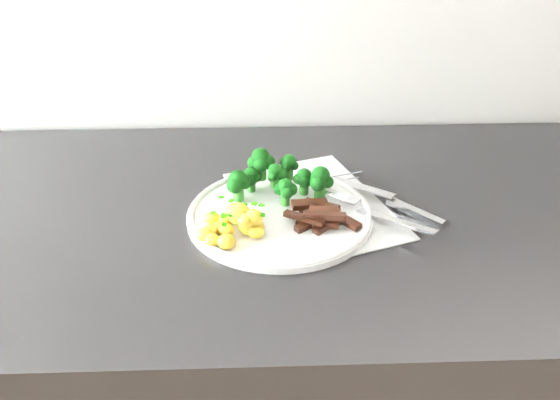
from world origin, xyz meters
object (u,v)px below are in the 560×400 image
at_px(plate, 280,214).
at_px(broccoli, 276,175).
at_px(recipe_paper, 313,204).
at_px(fork, 380,214).
at_px(beef_strips, 322,216).
at_px(knife, 400,205).
at_px(potatoes, 234,223).

bearing_deg(plate, broccoli, 93.68).
bearing_deg(recipe_paper, fork, -32.92).
bearing_deg(beef_strips, knife, 20.26).
bearing_deg(broccoli, recipe_paper, -19.32).
distance_m(plate, fork, 0.14).
xyz_separation_m(plate, potatoes, (-0.06, -0.05, 0.02)).
distance_m(broccoli, fork, 0.16).
relative_size(plate, beef_strips, 2.48).
bearing_deg(broccoli, potatoes, -120.47).
distance_m(fork, knife, 0.05).
distance_m(recipe_paper, potatoes, 0.14).
bearing_deg(potatoes, beef_strips, 9.91).
bearing_deg(plate, recipe_paper, 35.35).
bearing_deg(broccoli, plate, -86.32).
xyz_separation_m(recipe_paper, potatoes, (-0.11, -0.08, 0.02)).
distance_m(plate, beef_strips, 0.06).
bearing_deg(beef_strips, fork, 3.79).
bearing_deg(recipe_paper, knife, -8.44).
xyz_separation_m(recipe_paper, beef_strips, (0.01, -0.06, 0.02)).
relative_size(recipe_paper, plate, 1.23).
height_order(potatoes, knife, potatoes).
bearing_deg(knife, potatoes, -164.81).
distance_m(potatoes, beef_strips, 0.12).
xyz_separation_m(potatoes, beef_strips, (0.12, 0.02, -0.01)).
bearing_deg(knife, beef_strips, -159.74).
relative_size(beef_strips, fork, 0.74).
distance_m(plate, broccoli, 0.06).
xyz_separation_m(plate, knife, (0.17, 0.02, 0.00)).
bearing_deg(fork, potatoes, -172.54).
bearing_deg(fork, knife, 45.90).
bearing_deg(beef_strips, recipe_paper, 95.98).
xyz_separation_m(plate, fork, (0.14, -0.02, 0.01)).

